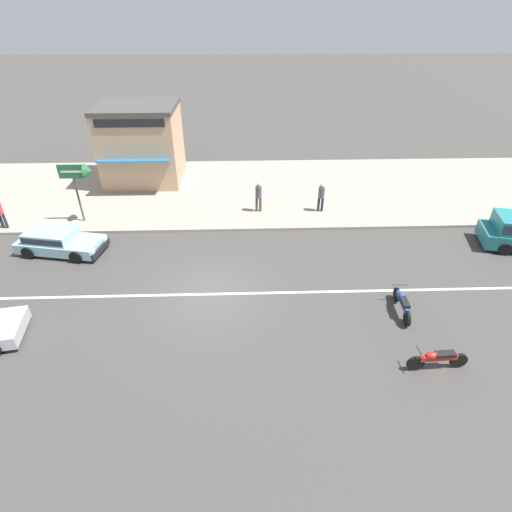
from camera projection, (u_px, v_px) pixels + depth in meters
ground_plane at (211, 294)px, 16.00m from camera, size 160.00×160.00×0.00m
lane_centre_stripe at (211, 294)px, 16.00m from camera, size 50.40×0.14×0.01m
kerb_strip at (221, 190)px, 24.39m from camera, size 68.00×10.00×0.15m
hatchback_pale_blue_2 at (58, 240)px, 18.38m from camera, size 4.11×2.31×1.10m
motorcycle_0 at (402, 303)px, 14.88m from camera, size 0.56×1.95×0.80m
motorcycle_2 at (438, 359)px, 12.58m from camera, size 1.98×0.56×0.80m
arrow_signboard at (84, 174)px, 19.53m from camera, size 1.65×0.77×3.10m
pedestrian_mid_kerb at (259, 195)px, 21.37m from camera, size 0.34×0.34×1.65m
pedestrian_far_end at (321, 195)px, 21.40m from camera, size 0.34×0.34×1.60m
shopfront_corner_warung at (142, 143)px, 24.48m from camera, size 4.62×4.93×4.61m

